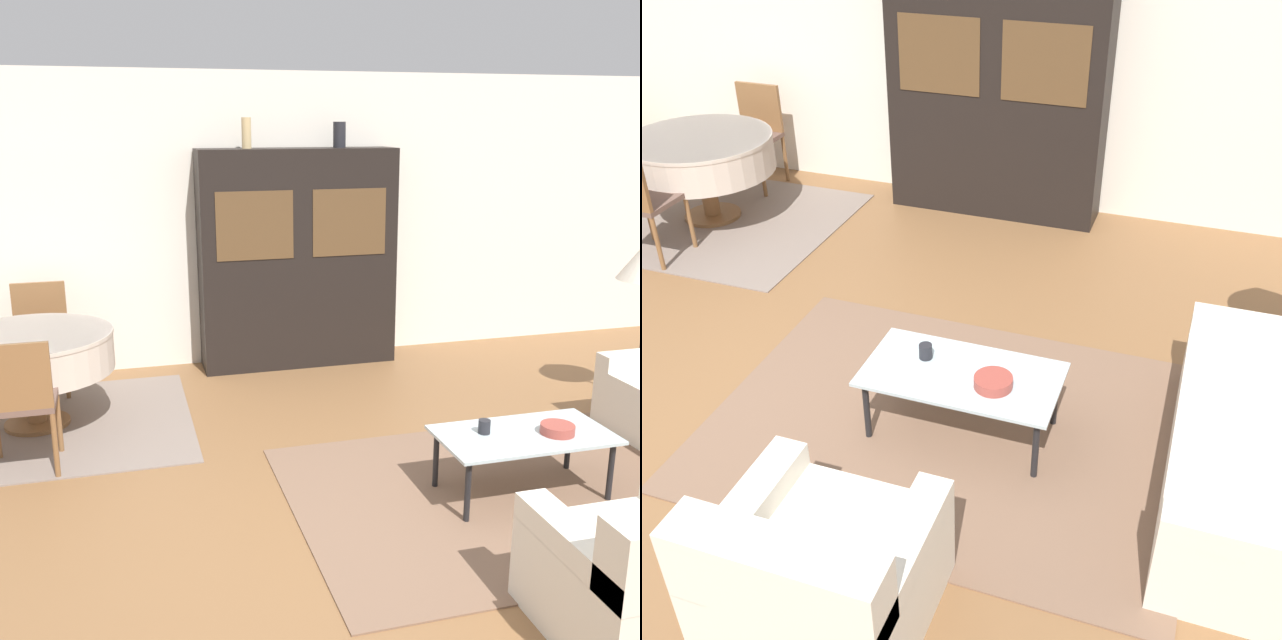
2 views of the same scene
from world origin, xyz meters
TOP-DOWN VIEW (x-y plane):
  - ground_plane at (0.00, 0.00)m, footprint 14.00×14.00m
  - wall_back at (0.00, 3.63)m, footprint 10.00×0.06m
  - area_rug at (1.15, 0.45)m, footprint 2.71×2.04m
  - dining_rug at (-1.85, 2.33)m, footprint 2.45×1.87m
  - coffee_table at (1.23, 0.43)m, footprint 1.07×0.56m
  - display_cabinet at (0.53, 3.37)m, footprint 1.82×0.43m
  - dining_table at (-1.77, 2.38)m, footprint 1.22×1.22m
  - dining_chair_near at (-1.77, 1.55)m, footprint 0.44×0.44m
  - dining_chair_far at (-1.77, 3.20)m, footprint 0.44×0.44m
  - cup at (0.99, 0.50)m, footprint 0.07×0.07m
  - bowl at (1.42, 0.37)m, footprint 0.21×0.21m
  - vase_tall at (0.07, 3.37)m, footprint 0.08×0.08m
  - vase_short at (0.93, 3.37)m, footprint 0.11×0.11m

SIDE VIEW (x-z plane):
  - ground_plane at x=0.00m, z-range 0.00..0.00m
  - area_rug at x=1.15m, z-range 0.00..0.01m
  - dining_rug at x=-1.85m, z-range 0.00..0.01m
  - coffee_table at x=1.23m, z-range 0.17..0.57m
  - bowl at x=1.42m, z-range 0.41..0.47m
  - cup at x=0.99m, z-range 0.41..0.49m
  - dining_chair_near at x=-1.77m, z-range 0.08..0.99m
  - dining_chair_far at x=-1.77m, z-range 0.08..0.99m
  - dining_table at x=-1.77m, z-range 0.22..0.95m
  - display_cabinet at x=0.53m, z-range 0.00..2.02m
  - wall_back at x=0.00m, z-range 0.00..2.70m
  - vase_short at x=0.93m, z-range 2.02..2.25m
  - vase_tall at x=0.07m, z-range 2.02..2.29m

